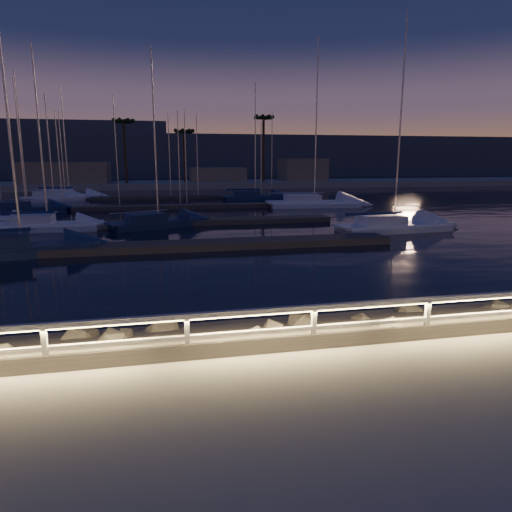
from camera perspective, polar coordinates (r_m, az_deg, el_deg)
The scene contains 19 objects.
ground at distance 11.03m, azimuth 2.14°, elevation -11.71°, with size 400.00×400.00×0.00m, color gray.
harbor_water at distance 41.44m, azimuth -8.32°, elevation 4.42°, with size 400.00×440.00×0.60m.
guard_rail at distance 10.73m, azimuth 1.82°, elevation -7.96°, with size 44.11×0.12×1.06m.
riprap at distance 12.59m, azimuth 2.92°, elevation -9.70°, with size 35.25×3.23×1.35m.
floating_docks at distance 42.64m, azimuth -8.46°, elevation 5.40°, with size 22.00×36.00×0.40m.
far_shore at distance 83.98m, azimuth -10.32°, elevation 9.02°, with size 160.00×14.00×5.20m.
palm_left at distance 82.18m, azimuth -16.25°, elevation 15.56°, with size 3.00×3.00×11.20m.
palm_center at distance 83.03m, azimuth -9.01°, elevation 14.90°, with size 3.00×3.00×9.70m.
palm_right at distance 84.11m, azimuth 0.95°, elevation 16.54°, with size 3.00×3.00×12.20m.
distant_hills at distance 144.82m, azimuth -20.03°, elevation 11.46°, with size 230.00×37.50×18.00m.
sailboat_b at distance 27.24m, azimuth -27.67°, elevation 0.94°, with size 8.12×3.93×13.34m.
sailboat_c at distance 35.18m, azimuth -12.41°, elevation 4.20°, with size 7.76×4.91×12.83m.
sailboat_d at distance 33.77m, azimuth 16.53°, elevation 3.70°, with size 8.91×3.54×14.67m.
sailboat_f at distance 36.00m, azimuth -24.86°, elevation 3.57°, with size 7.47×2.30×12.67m.
sailboat_j at distance 48.60m, azimuth -26.98°, elevation 5.29°, with size 7.60×4.12×12.48m.
sailboat_k at distance 57.27m, azimuth -0.31°, elevation 7.43°, with size 8.31×2.64×14.01m.
sailboat_l at distance 49.36m, azimuth 6.96°, elevation 6.65°, with size 10.39×3.95×17.17m.
sailboat_m at distance 60.87m, azimuth -24.14°, elevation 6.68°, with size 7.77×4.20×12.82m.
sailboat_n at distance 63.84m, azimuth -22.49°, elevation 7.02°, with size 8.28×2.79×13.93m.
Camera 1 is at (-2.46, -9.79, 4.44)m, focal length 32.00 mm.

